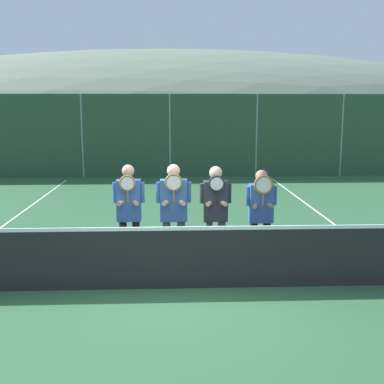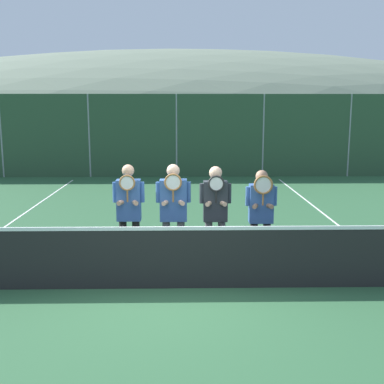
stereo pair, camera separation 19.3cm
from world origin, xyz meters
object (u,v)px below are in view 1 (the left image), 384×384
Objects in this scene: car_far_left at (51,149)px; car_center at (268,147)px; player_rightmost at (261,211)px; player_center_right at (215,209)px; player_leftmost at (129,210)px; player_center_left at (174,209)px; car_left_of_center at (159,150)px.

car_center reaches higher than car_far_left.
car_center is (2.80, 13.34, -0.09)m from player_rightmost.
player_center_right is 1.04× the size of player_rightmost.
car_center reaches higher than player_leftmost.
player_center_left reaches higher than car_far_left.
player_center_left is (0.76, -0.06, 0.03)m from player_leftmost.
player_leftmost is 2.25m from player_rightmost.
player_rightmost is (1.49, 0.06, -0.07)m from player_center_left.
player_center_right is (0.71, 0.06, -0.03)m from player_center_left.
player_leftmost is 0.99× the size of player_center_left.
car_far_left is 4.77m from car_left_of_center.
car_left_of_center is (-0.57, 12.98, -0.20)m from player_center_left.
player_leftmost is at bearing 179.88° from player_rightmost.
car_left_of_center is at bearing -4.76° from car_far_left.
player_leftmost reaches higher than car_left_of_center.
car_far_left is at bearing -179.89° from car_center.
car_left_of_center is (-2.06, 12.93, -0.13)m from player_rightmost.
car_center reaches higher than player_rightmost.
car_far_left is at bearing 117.09° from player_rightmost.
player_center_right is at bearing -84.34° from car_left_of_center.
player_center_right is 0.78m from player_rightmost.
car_far_left is 9.61m from car_center.
player_center_left is 0.72m from player_center_right.
player_rightmost is at bearing -80.94° from car_left_of_center.
car_left_of_center is at bearing 89.17° from player_leftmost.
car_far_left is (-6.03, 13.31, -0.18)m from player_center_right.
car_center is at bearing 69.27° from player_leftmost.
car_far_left is 1.09× the size of car_left_of_center.
player_center_right reaches higher than player_rightmost.
player_center_left is 1.02× the size of player_center_right.
player_rightmost reaches higher than car_far_left.
player_leftmost reaches higher than car_far_left.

